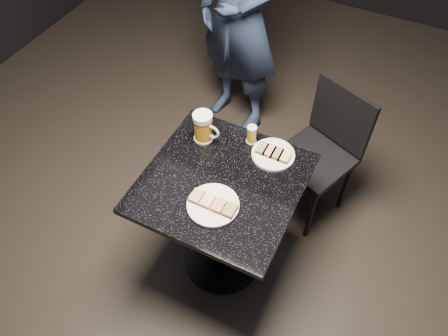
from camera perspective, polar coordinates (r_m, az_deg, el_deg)
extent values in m
plane|color=black|center=(2.60, -0.20, -11.78)|extent=(6.00, 6.00, 0.00)
cylinder|color=white|center=(1.88, -1.44, -4.87)|extent=(0.23, 0.23, 0.01)
cylinder|color=white|center=(2.07, 6.43, 1.75)|extent=(0.20, 0.20, 0.01)
imported|color=navy|center=(2.81, 2.33, 19.55)|extent=(0.71, 0.56, 1.71)
cylinder|color=black|center=(2.59, -0.20, -11.65)|extent=(0.44, 0.44, 0.03)
cylinder|color=black|center=(2.28, -0.23, -7.47)|extent=(0.10, 0.10, 0.69)
cube|color=black|center=(1.98, -0.26, -1.95)|extent=(0.70, 0.70, 0.03)
cylinder|color=silver|center=(2.14, -2.69, 3.99)|extent=(0.10, 0.10, 0.01)
cylinder|color=gold|center=(2.09, -2.75, 5.21)|extent=(0.09, 0.09, 0.12)
cylinder|color=white|center=(2.04, -2.83, 6.66)|extent=(0.09, 0.09, 0.03)
torus|color=silver|center=(2.07, -1.58, 4.74)|extent=(0.08, 0.01, 0.08)
cylinder|color=silver|center=(2.13, 3.58, 3.55)|extent=(0.05, 0.05, 0.01)
cylinder|color=gold|center=(2.09, 3.63, 4.37)|extent=(0.05, 0.05, 0.08)
cylinder|color=silver|center=(2.06, 3.70, 5.25)|extent=(0.05, 0.05, 0.01)
cube|color=black|center=(2.50, 11.71, 1.21)|extent=(0.48, 0.48, 0.04)
cylinder|color=black|center=(2.65, 6.14, -1.83)|extent=(0.03, 0.03, 0.43)
cylinder|color=black|center=(2.55, 11.22, -6.05)|extent=(0.03, 0.03, 0.43)
cylinder|color=black|center=(2.82, 10.65, 1.58)|extent=(0.03, 0.03, 0.43)
cylinder|color=black|center=(2.72, 15.58, -2.24)|extent=(0.03, 0.03, 0.43)
cube|color=black|center=(2.45, 15.16, 6.57)|extent=(0.36, 0.17, 0.37)
cube|color=#4C3521|center=(1.90, -3.58, -3.77)|extent=(0.05, 0.07, 0.01)
cube|color=tan|center=(1.89, -3.59, -3.61)|extent=(0.05, 0.07, 0.01)
cube|color=#4C3521|center=(1.88, -2.16, -4.37)|extent=(0.05, 0.07, 0.01)
cube|color=beige|center=(1.87, -2.17, -4.20)|extent=(0.05, 0.07, 0.01)
cube|color=#4C3521|center=(1.87, -0.72, -4.97)|extent=(0.05, 0.07, 0.01)
cube|color=tan|center=(1.86, -0.72, -4.80)|extent=(0.05, 0.07, 0.01)
cube|color=#4C3521|center=(1.85, 0.75, -5.57)|extent=(0.05, 0.07, 0.01)
cube|color=#8C7251|center=(1.85, 0.75, -5.41)|extent=(0.05, 0.07, 0.01)
cube|color=#4C3521|center=(2.07, 5.00, 2.51)|extent=(0.05, 0.07, 0.01)
cube|color=#8C7251|center=(2.07, 5.02, 2.69)|extent=(0.05, 0.07, 0.01)
cube|color=#4C3521|center=(2.07, 5.97, 2.15)|extent=(0.05, 0.07, 0.01)
cube|color=tan|center=(2.06, 5.99, 2.33)|extent=(0.05, 0.07, 0.01)
cube|color=#4C3521|center=(2.06, 6.95, 1.79)|extent=(0.05, 0.07, 0.01)
cube|color=#8C7251|center=(2.05, 6.97, 1.97)|extent=(0.05, 0.07, 0.01)
cube|color=#4C3521|center=(2.05, 7.93, 1.43)|extent=(0.05, 0.07, 0.01)
cube|color=beige|center=(2.05, 7.96, 1.60)|extent=(0.05, 0.07, 0.01)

